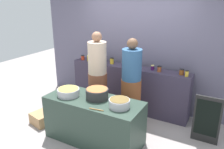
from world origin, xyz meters
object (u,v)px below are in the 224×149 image
(preserve_jar_3, at_px, (99,60))
(cook_with_tongs, at_px, (98,82))
(preserve_jar_7, at_px, (130,63))
(chalkboard_sign, at_px, (207,120))
(wooden_spoon, at_px, (96,109))
(cook_in_cap, at_px, (131,88))
(preserve_jar_5, at_px, (112,61))
(preserve_jar_1, at_px, (89,58))
(cooking_pot_right, at_px, (119,103))
(preserve_jar_4, at_px, (105,60))
(preserve_jar_8, at_px, (152,68))
(preserve_jar_11, at_px, (187,73))
(bread_crate, at_px, (41,118))
(preserve_jar_10, at_px, (182,72))
(cooking_pot_left, at_px, (68,92))
(preserve_jar_2, at_px, (95,58))
(preserve_jar_6, at_px, (126,64))
(preserve_jar_0, at_px, (83,58))
(cooking_pot_center, at_px, (97,94))
(preserve_jar_9, at_px, (159,69))

(preserve_jar_3, xyz_separation_m, cook_with_tongs, (0.40, -0.70, -0.23))
(preserve_jar_7, relative_size, chalkboard_sign, 0.16)
(wooden_spoon, bearing_deg, cook_in_cap, 85.53)
(preserve_jar_5, relative_size, wooden_spoon, 0.58)
(preserve_jar_1, relative_size, chalkboard_sign, 0.16)
(cooking_pot_right, height_order, cook_in_cap, cook_in_cap)
(preserve_jar_7, height_order, chalkboard_sign, preserve_jar_7)
(preserve_jar_4, height_order, preserve_jar_8, preserve_jar_4)
(preserve_jar_11, relative_size, chalkboard_sign, 0.14)
(bread_crate, distance_m, chalkboard_sign, 3.14)
(preserve_jar_10, height_order, wooden_spoon, preserve_jar_10)
(preserve_jar_8, distance_m, preserve_jar_11, 0.71)
(preserve_jar_8, bearing_deg, preserve_jar_10, -1.50)
(cooking_pot_left, bearing_deg, preserve_jar_2, 105.34)
(preserve_jar_8, relative_size, preserve_jar_11, 0.85)
(cooking_pot_right, bearing_deg, preserve_jar_6, 112.12)
(preserve_jar_3, bearing_deg, preserve_jar_0, -178.73)
(preserve_jar_5, height_order, preserve_jar_8, preserve_jar_5)
(preserve_jar_1, relative_size, cooking_pot_center, 0.35)
(preserve_jar_9, xyz_separation_m, cooking_pot_center, (-0.67, -1.29, -0.19))
(preserve_jar_4, bearing_deg, preserve_jar_0, -177.75)
(cooking_pot_center, bearing_deg, preserve_jar_5, 108.65)
(preserve_jar_1, relative_size, cooking_pot_right, 0.41)
(preserve_jar_8, xyz_separation_m, cook_with_tongs, (-0.87, -0.74, -0.23))
(preserve_jar_11, distance_m, cooking_pot_center, 1.76)
(preserve_jar_0, relative_size, preserve_jar_2, 0.87)
(preserve_jar_0, bearing_deg, chalkboard_sign, -8.90)
(cooking_pot_right, distance_m, wooden_spoon, 0.37)
(preserve_jar_5, height_order, cooking_pot_right, preserve_jar_5)
(bread_crate, bearing_deg, preserve_jar_10, 31.35)
(preserve_jar_4, bearing_deg, cooking_pot_left, -85.11)
(preserve_jar_4, xyz_separation_m, preserve_jar_11, (1.84, -0.04, -0.01))
(preserve_jar_9, xyz_separation_m, cooking_pot_right, (-0.18, -1.40, -0.21))
(cooking_pot_left, bearing_deg, bread_crate, 178.82)
(preserve_jar_1, xyz_separation_m, preserve_jar_4, (0.42, 0.03, 0.00))
(cooking_pot_right, xyz_separation_m, chalkboard_sign, (1.22, 0.93, -0.43))
(preserve_jar_11, bearing_deg, cook_in_cap, -149.58)
(preserve_jar_1, height_order, preserve_jar_7, preserve_jar_7)
(preserve_jar_4, xyz_separation_m, preserve_jar_9, (1.29, -0.01, -0.01))
(preserve_jar_5, bearing_deg, cook_with_tongs, -83.34)
(cooking_pot_left, bearing_deg, preserve_jar_10, 42.36)
(cooking_pot_left, bearing_deg, wooden_spoon, -16.89)
(preserve_jar_1, bearing_deg, preserve_jar_6, 2.59)
(chalkboard_sign, bearing_deg, preserve_jar_8, 156.92)
(preserve_jar_11, bearing_deg, preserve_jar_7, 177.12)
(preserve_jar_6, distance_m, chalkboard_sign, 1.97)
(preserve_jar_1, height_order, preserve_jar_8, preserve_jar_1)
(preserve_jar_3, distance_m, cooking_pot_right, 1.89)
(preserve_jar_10, distance_m, cooking_pot_left, 2.18)
(preserve_jar_2, distance_m, preserve_jar_10, 2.02)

